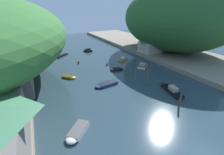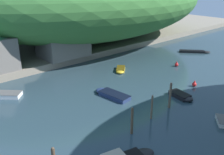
% 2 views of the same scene
% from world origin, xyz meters
% --- Properties ---
extents(water_surface, '(130.00, 130.00, 0.00)m').
position_xyz_m(water_surface, '(0.00, 30.00, 0.00)').
color(water_surface, '#283D47').
rests_on(water_surface, ground).
extents(left_bank, '(22.00, 120.00, 1.15)m').
position_xyz_m(left_bank, '(-27.71, 30.00, 0.57)').
color(left_bank, gray).
rests_on(left_bank, ground).
extents(boathouse_shed, '(6.82, 8.61, 5.49)m').
position_xyz_m(boathouse_shed, '(-19.24, 23.45, 3.98)').
color(boathouse_shed, slate).
rests_on(boathouse_shed, left_bank).
extents(boat_far_upstream, '(3.58, 2.00, 0.54)m').
position_xyz_m(boat_far_upstream, '(3.83, 26.85, 0.27)').
color(boat_far_upstream, black).
rests_on(boat_far_upstream, water_surface).
extents(boat_cabin_cruiser, '(3.20, 3.33, 0.50)m').
position_xyz_m(boat_cabin_cruiser, '(-8.63, 27.72, 0.25)').
color(boat_cabin_cruiser, gold).
rests_on(boat_cabin_cruiser, water_surface).
extents(boat_small_dinghy, '(5.47, 5.13, 0.43)m').
position_xyz_m(boat_small_dinghy, '(-6.40, 47.07, 0.21)').
color(boat_small_dinghy, black).
rests_on(boat_small_dinghy, water_surface).
extents(boat_near_quay, '(5.40, 2.27, 0.57)m').
position_xyz_m(boat_near_quay, '(-2.71, 20.37, 0.28)').
color(boat_near_quay, navy).
rests_on(boat_near_quay, water_surface).
extents(boat_white_cruiser, '(4.02, 4.08, 0.59)m').
position_xyz_m(boat_white_cruiser, '(-11.73, 9.84, 0.29)').
color(boat_white_cruiser, white).
rests_on(boat_white_cruiser, water_surface).
extents(mooring_post_middle, '(0.26, 0.26, 2.93)m').
position_xyz_m(mooring_post_middle, '(5.06, 16.29, 1.47)').
color(mooring_post_middle, brown).
rests_on(mooring_post_middle, water_surface).
extents(mooring_post_fourth, '(0.21, 0.21, 2.86)m').
position_xyz_m(mooring_post_fourth, '(4.50, 19.92, 1.44)').
color(mooring_post_fourth, brown).
rests_on(mooring_post_fourth, water_surface).
extents(mooring_post_farthest, '(0.27, 0.27, 3.27)m').
position_xyz_m(mooring_post_farthest, '(4.29, 23.47, 1.64)').
color(mooring_post_farthest, brown).
rests_on(mooring_post_farthest, water_surface).
extents(channel_buoy_near, '(0.63, 0.63, 0.95)m').
position_xyz_m(channel_buoy_near, '(2.87, 31.28, 0.37)').
color(channel_buoy_near, red).
rests_on(channel_buoy_near, water_surface).
extents(channel_buoy_far, '(0.65, 0.65, 0.97)m').
position_xyz_m(channel_buoy_far, '(-3.93, 36.72, 0.38)').
color(channel_buoy_far, red).
rests_on(channel_buoy_far, water_surface).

